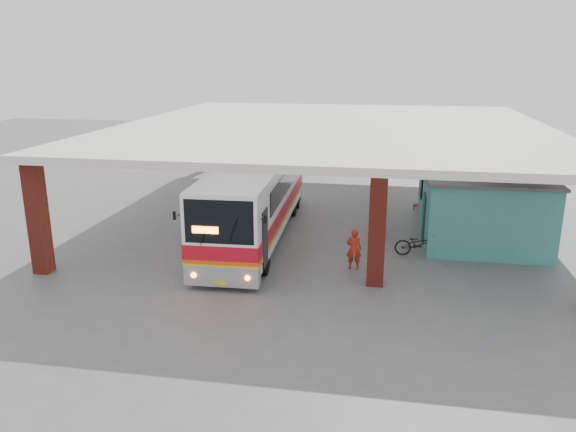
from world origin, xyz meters
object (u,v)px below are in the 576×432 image
(coach_bus, at_px, (256,197))
(pedestrian, at_px, (354,249))
(motorcycle, at_px, (419,244))
(red_chair, at_px, (420,202))

(coach_bus, relative_size, pedestrian, 8.04)
(coach_bus, height_order, pedestrian, coach_bus)
(motorcycle, height_order, red_chair, motorcycle)
(coach_bus, xyz_separation_m, motorcycle, (7.18, -1.32, -1.34))
(motorcycle, relative_size, pedestrian, 1.23)
(pedestrian, bearing_deg, motorcycle, -146.43)
(motorcycle, bearing_deg, coach_bus, 78.45)
(pedestrian, distance_m, red_chair, 9.83)
(coach_bus, relative_size, red_chair, 14.88)
(pedestrian, xyz_separation_m, red_chair, (2.96, 9.36, -0.41))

